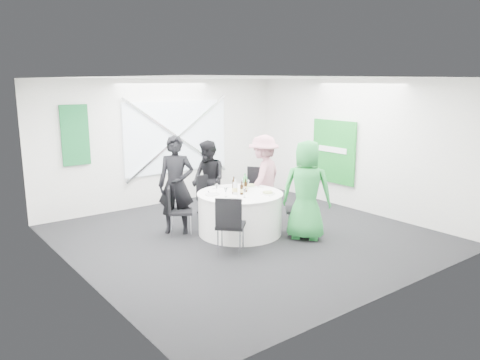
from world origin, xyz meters
TOP-DOWN VIEW (x-y plane):
  - floor at (0.00, 0.00)m, footprint 6.00×6.00m
  - ceiling at (0.00, 0.00)m, footprint 6.00×6.00m
  - wall_back at (0.00, 3.00)m, footprint 6.00×0.00m
  - wall_front at (0.00, -3.00)m, footprint 6.00×0.00m
  - wall_left at (-3.00, 0.00)m, footprint 0.00×6.00m
  - wall_right at (3.00, 0.00)m, footprint 0.00×6.00m
  - window_panel at (0.30, 2.96)m, footprint 2.60×0.03m
  - window_brace_a at (0.30, 2.92)m, footprint 2.63×0.05m
  - window_brace_b at (0.30, 2.92)m, footprint 2.63×0.05m
  - green_banner at (-2.00, 2.95)m, footprint 0.55×0.04m
  - green_sign at (2.94, 0.60)m, footprint 0.05×1.20m
  - banquet_table at (0.00, 0.20)m, footprint 1.56×1.56m
  - chair_back at (-0.01, 1.23)m, footprint 0.42×0.43m
  - chair_back_left at (-1.00, 0.80)m, footprint 0.57×0.57m
  - chair_back_right at (0.88, 0.81)m, footprint 0.65×0.65m
  - chair_front_right at (0.86, -0.55)m, footprint 0.60×0.60m
  - chair_front_left at (-0.81, -0.59)m, footprint 0.62×0.62m
  - person_man_back_left at (-0.90, 0.94)m, footprint 0.78×0.75m
  - person_man_back at (0.07, 1.34)m, footprint 0.47×0.80m
  - person_woman_pink at (0.95, 0.66)m, footprint 1.21×0.94m
  - person_woman_green at (0.75, -0.74)m, footprint 0.97×1.02m
  - plate_back at (0.09, 0.77)m, footprint 0.27×0.27m
  - plate_back_left at (-0.48, 0.38)m, footprint 0.26×0.26m
  - plate_back_right at (0.47, 0.50)m, footprint 0.28×0.28m
  - plate_front_right at (0.36, -0.15)m, footprint 0.28×0.28m
  - plate_front_left at (-0.41, -0.20)m, footprint 0.26×0.26m
  - napkin at (-0.42, -0.15)m, footprint 0.22×0.23m
  - beer_bottle_a at (-0.14, 0.20)m, footprint 0.06×0.06m
  - beer_bottle_b at (-0.01, 0.38)m, footprint 0.06×0.06m
  - beer_bottle_c at (0.14, 0.21)m, footprint 0.06×0.06m
  - beer_bottle_d at (-0.05, 0.08)m, footprint 0.06×0.06m
  - green_water_bottle at (0.19, 0.30)m, footprint 0.08×0.08m
  - clear_water_bottle at (-0.14, 0.15)m, footprint 0.08×0.08m
  - wine_glass_a at (-0.37, 0.12)m, footprint 0.07×0.07m
  - wine_glass_b at (-0.35, 0.44)m, footprint 0.07×0.07m
  - wine_glass_c at (0.28, 0.48)m, footprint 0.07×0.07m
  - wine_glass_d at (-0.14, -0.11)m, footprint 0.07×0.07m
  - wine_glass_e at (0.31, 0.36)m, footprint 0.07×0.07m
  - fork_a at (0.18, 0.75)m, footprint 0.15×0.02m
  - knife_a at (-0.15, 0.75)m, footprint 0.15×0.02m
  - fork_b at (0.29, -0.30)m, footprint 0.11×0.12m
  - knife_b at (0.52, -0.05)m, footprint 0.11×0.12m
  - fork_c at (-0.42, 0.60)m, footprint 0.08×0.14m
  - knife_c at (-0.56, 0.35)m, footprint 0.09×0.13m
  - fork_d at (0.56, 0.32)m, footprint 0.09×0.14m
  - knife_d at (0.39, 0.62)m, footprint 0.09×0.14m

SIDE VIEW (x-z plane):
  - floor at x=0.00m, z-range 0.00..0.00m
  - banquet_table at x=0.00m, z-range 0.00..0.76m
  - chair_back_left at x=-1.00m, z-range 0.08..0.99m
  - chair_back at x=-0.01m, z-range 0.08..0.99m
  - chair_front_right at x=0.86m, z-range 0.08..1.02m
  - chair_front_left at x=-0.81m, z-range 0.08..1.05m
  - chair_back_right at x=0.88m, z-range 0.09..1.12m
  - fork_a at x=0.18m, z-range 0.76..0.77m
  - knife_a at x=-0.15m, z-range 0.76..0.77m
  - fork_b at x=0.29m, z-range 0.76..0.77m
  - knife_b at x=0.52m, z-range 0.76..0.77m
  - fork_c at x=-0.42m, z-range 0.76..0.77m
  - knife_c at x=-0.56m, z-range 0.76..0.77m
  - fork_d at x=0.56m, z-range 0.76..0.77m
  - knife_d at x=0.39m, z-range 0.76..0.77m
  - plate_back at x=0.09m, z-range 0.76..0.77m
  - plate_back_left at x=-0.48m, z-range 0.76..0.77m
  - plate_front_left at x=-0.41m, z-range 0.76..0.77m
  - plate_front_right at x=0.36m, z-range 0.76..0.80m
  - plate_back_right at x=0.47m, z-range 0.76..0.80m
  - person_man_back at x=0.07m, z-range 0.00..1.59m
  - napkin at x=-0.42m, z-range 0.78..0.83m
  - beer_bottle_d at x=-0.05m, z-range 0.73..0.97m
  - beer_bottle_c at x=0.14m, z-range 0.73..0.97m
  - person_woman_pink at x=0.95m, z-range 0.00..1.71m
  - beer_bottle_a at x=-0.14m, z-range 0.73..0.98m
  - beer_bottle_b at x=-0.01m, z-range 0.73..1.00m
  - clear_water_bottle at x=-0.14m, z-range 0.73..1.01m
  - person_woman_green at x=0.75m, z-range 0.00..1.76m
  - wine_glass_a at x=-0.37m, z-range 0.80..0.97m
  - wine_glass_b at x=-0.35m, z-range 0.80..0.97m
  - wine_glass_c at x=0.28m, z-range 0.80..0.97m
  - wine_glass_d at x=-0.14m, z-range 0.80..0.97m
  - wine_glass_e at x=0.31m, z-range 0.80..0.97m
  - green_water_bottle at x=0.19m, z-range 0.73..1.05m
  - person_man_back_left at x=-0.90m, z-range 0.00..1.80m
  - green_sign at x=2.94m, z-range 0.50..1.90m
  - wall_back at x=0.00m, z-range -1.60..4.40m
  - wall_front at x=0.00m, z-range -1.60..4.40m
  - wall_left at x=-3.00m, z-range -1.60..4.40m
  - wall_right at x=3.00m, z-range -1.60..4.40m
  - window_panel at x=0.30m, z-range 0.70..2.30m
  - window_brace_a at x=0.30m, z-range 0.58..2.42m
  - window_brace_b at x=0.30m, z-range 0.58..2.42m
  - green_banner at x=-2.00m, z-range 1.10..2.30m
  - ceiling at x=0.00m, z-range 2.80..2.80m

